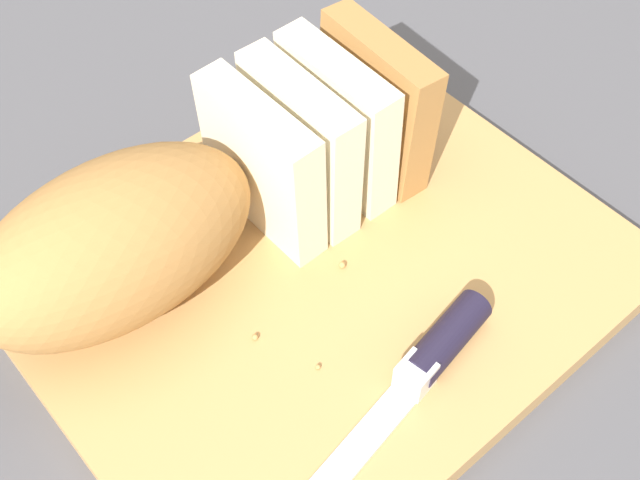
% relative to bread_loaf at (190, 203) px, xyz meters
% --- Properties ---
extents(ground_plane, '(3.00, 3.00, 0.00)m').
position_rel_bread_loaf_xyz_m(ground_plane, '(0.06, -0.06, -0.07)').
color(ground_plane, '#4C4C51').
extents(cutting_board, '(0.38, 0.32, 0.02)m').
position_rel_bread_loaf_xyz_m(cutting_board, '(0.06, -0.06, -0.06)').
color(cutting_board, tan).
rests_on(cutting_board, ground_plane).
extents(bread_loaf, '(0.32, 0.12, 0.11)m').
position_rel_bread_loaf_xyz_m(bread_loaf, '(0.00, 0.00, 0.00)').
color(bread_loaf, '#A8753D').
rests_on(bread_loaf, cutting_board).
extents(bread_knife, '(0.26, 0.06, 0.02)m').
position_rel_bread_loaf_xyz_m(bread_knife, '(0.04, -0.17, -0.04)').
color(bread_knife, silver).
rests_on(bread_knife, cutting_board).
extents(crumb_near_knife, '(0.00, 0.00, 0.00)m').
position_rel_bread_loaf_xyz_m(crumb_near_knife, '(0.00, -0.12, -0.05)').
color(crumb_near_knife, tan).
rests_on(crumb_near_knife, cutting_board).
extents(crumb_near_loaf, '(0.00, 0.00, 0.00)m').
position_rel_bread_loaf_xyz_m(crumb_near_loaf, '(-0.01, -0.08, -0.05)').
color(crumb_near_loaf, tan).
rests_on(crumb_near_loaf, cutting_board).
extents(crumb_stray_left, '(0.00, 0.00, 0.00)m').
position_rel_bread_loaf_xyz_m(crumb_stray_left, '(0.07, -0.07, -0.05)').
color(crumb_stray_left, tan).
rests_on(crumb_stray_left, cutting_board).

